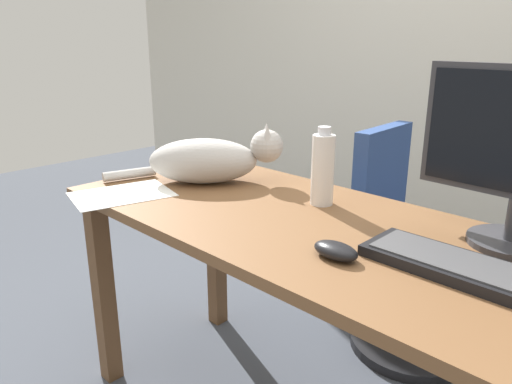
# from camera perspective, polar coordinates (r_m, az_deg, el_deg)

# --- Properties ---
(desk) EXTENTS (1.54, 0.64, 0.74)m
(desk) POSITION_cam_1_polar(r_m,az_deg,el_deg) (1.34, 6.70, -7.92)
(desk) COLOR brown
(desk) RESTS_ON ground_plane
(office_chair) EXTENTS (0.48, 0.48, 0.88)m
(office_chair) POSITION_cam_1_polar(r_m,az_deg,el_deg) (2.01, 17.29, -7.62)
(office_chair) COLOR black
(office_chair) RESTS_ON ground_plane
(keyboard) EXTENTS (0.44, 0.15, 0.03)m
(keyboard) POSITION_cam_1_polar(r_m,az_deg,el_deg) (1.10, 23.76, -8.37)
(keyboard) COLOR black
(keyboard) RESTS_ON desk
(cat) EXTENTS (0.46, 0.45, 0.20)m
(cat) POSITION_cam_1_polar(r_m,az_deg,el_deg) (1.63, -5.43, 3.88)
(cat) COLOR #B2ADA8
(cat) RESTS_ON desk
(computer_mouse) EXTENTS (0.11, 0.06, 0.04)m
(computer_mouse) POSITION_cam_1_polar(r_m,az_deg,el_deg) (1.10, 9.35, -6.81)
(computer_mouse) COLOR black
(computer_mouse) RESTS_ON desk
(paper_sheet) EXTENTS (0.28, 0.34, 0.00)m
(paper_sheet) POSITION_cam_1_polar(r_m,az_deg,el_deg) (1.57, -15.49, -0.26)
(paper_sheet) COLOR white
(paper_sheet) RESTS_ON desk
(water_bottle) EXTENTS (0.07, 0.07, 0.23)m
(water_bottle) POSITION_cam_1_polar(r_m,az_deg,el_deg) (1.42, 7.85, 2.71)
(water_bottle) COLOR silver
(water_bottle) RESTS_ON desk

